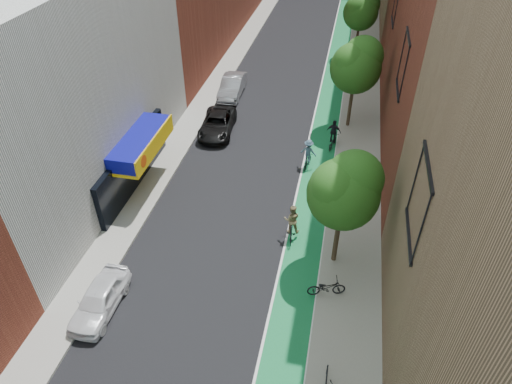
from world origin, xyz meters
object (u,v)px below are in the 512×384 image
Objects in this scene: parked_car_white at (100,299)px; cyclist_lane_mid at (333,137)px; parked_car_silver at (232,86)px; parked_car_black at (217,124)px; cyclist_lane_near at (291,225)px; cyclist_lane_far at (308,155)px.

cyclist_lane_mid is (9.30, 16.17, 0.12)m from parked_car_white.
parked_car_silver is 2.34× the size of cyclist_lane_mid.
parked_car_black is 2.41× the size of cyclist_lane_mid.
parked_car_silver reaches higher than parked_car_black.
cyclist_lane_near is 9.76m from cyclist_lane_mid.
parked_car_black is 7.62m from cyclist_lane_far.
parked_car_black is at bearing -12.56° from cyclist_lane_far.
cyclist_lane_far is (6.97, -3.06, 0.23)m from parked_car_black.
cyclist_lane_mid is at bearing -6.84° from parked_car_black.
parked_car_white is 18.65m from cyclist_lane_mid.
cyclist_lane_far reaches higher than parked_car_white.
cyclist_lane_near is at bearing 100.52° from cyclist_lane_far.
parked_car_black is 6.14m from parked_car_silver.
cyclist_lane_far is at bearing 59.97° from parked_car_white.
parked_car_black is at bearing -63.42° from cyclist_lane_near.
cyclist_lane_near is at bearing -60.19° from parked_car_black.
cyclist_lane_mid is 1.02× the size of cyclist_lane_far.
cyclist_lane_far is (-1.42, -2.79, 0.13)m from cyclist_lane_mid.
parked_car_white is 1.86× the size of cyclist_lane_near.
cyclist_lane_near is (7.80, 6.52, 0.21)m from parked_car_white.
parked_car_black is 2.46× the size of cyclist_lane_far.
cyclist_lane_far is at bearing -98.87° from cyclist_lane_near.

